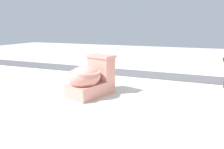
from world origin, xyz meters
The scene contains 3 objects.
ground_plane centered at (0.00, 0.00, 0.00)m, with size 14.00×14.00×0.00m, color #B7B2A8.
gravel_strip centered at (-1.33, 0.50, 0.01)m, with size 0.56×8.00×0.01m, color #4C4C51.
toilet centered at (0.15, 0.26, 0.22)m, with size 0.71×0.53×0.52m.
Camera 1 is at (2.55, 1.56, 0.88)m, focal length 35.00 mm.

